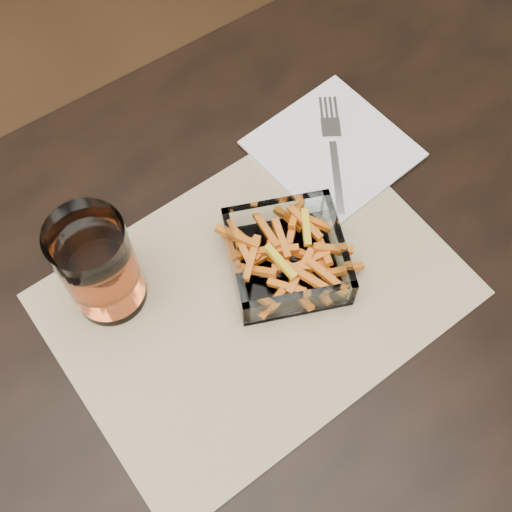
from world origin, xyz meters
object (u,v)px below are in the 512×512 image
object	(u,v)px
glass_bowl	(287,258)
tumbler	(100,269)
fork	(333,149)
dining_table	(191,429)

from	to	relation	value
glass_bowl	tumbler	bearing A→B (deg)	154.93
glass_bowl	fork	size ratio (longest dim) A/B	1.03
glass_bowl	fork	xyz separation A→B (m)	(0.15, 0.10, -0.02)
glass_bowl	dining_table	bearing A→B (deg)	-158.17
dining_table	fork	size ratio (longest dim) A/B	9.71
tumbler	fork	distance (m)	0.34
fork	dining_table	bearing A→B (deg)	-119.94
dining_table	glass_bowl	world-z (taller)	glass_bowl
glass_bowl	fork	world-z (taller)	glass_bowl
dining_table	tumbler	xyz separation A→B (m)	(0.01, 0.16, 0.16)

